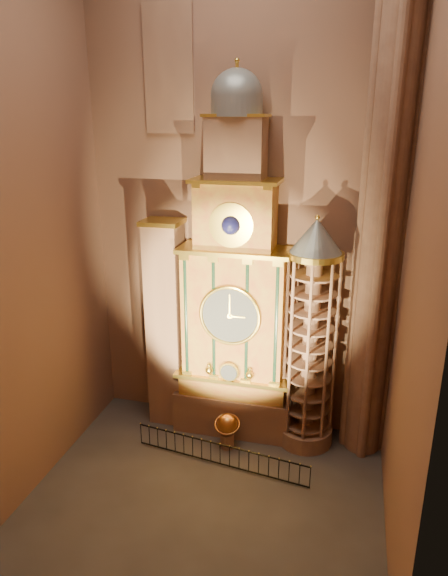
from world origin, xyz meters
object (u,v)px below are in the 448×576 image
(astronomical_clock, at_px, (235,300))
(portrait_tower, at_px, (166,324))
(iron_railing, at_px, (220,454))
(stair_turret, at_px, (310,339))
(celestial_globe, at_px, (227,428))

(astronomical_clock, bearing_deg, portrait_tower, 179.71)
(iron_railing, bearing_deg, stair_turret, 39.14)
(iron_railing, bearing_deg, celestial_globe, 91.07)
(stair_turret, bearing_deg, portrait_tower, 177.67)
(stair_turret, distance_m, iron_railing, 6.44)
(portrait_tower, relative_size, stair_turret, 0.94)
(portrait_tower, bearing_deg, astronomical_clock, -0.29)
(astronomical_clock, height_order, stair_turret, astronomical_clock)
(celestial_globe, xyz_separation_m, iron_railing, (0.03, -1.39, -0.45))
(astronomical_clock, height_order, celestial_globe, astronomical_clock)
(portrait_tower, bearing_deg, iron_railing, -41.33)
(stair_turret, height_order, celestial_globe, stair_turret)
(stair_turret, xyz_separation_m, iron_railing, (-3.42, -2.78, -4.70))
(celestial_globe, relative_size, iron_railing, 0.21)
(celestial_globe, bearing_deg, astronomical_clock, 91.93)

